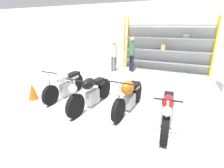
# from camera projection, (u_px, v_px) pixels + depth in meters

# --- Properties ---
(ground_plane) EXTENTS (30.00, 30.00, 0.00)m
(ground_plane) POSITION_uv_depth(u_px,v_px,m) (106.00, 111.00, 5.11)
(ground_plane) COLOR silver
(back_wall) EXTENTS (30.00, 0.08, 3.60)m
(back_wall) POSITION_uv_depth(u_px,v_px,m) (156.00, 36.00, 9.60)
(back_wall) COLOR white
(back_wall) RESTS_ON ground_plane
(shelving_rack) EXTENTS (4.55, 0.63, 2.78)m
(shelving_rack) POSITION_uv_depth(u_px,v_px,m) (166.00, 44.00, 9.15)
(shelving_rack) COLOR gold
(shelving_rack) RESTS_ON ground_plane
(motorcycle_white) EXTENTS (0.58, 2.05, 1.05)m
(motorcycle_white) POSITION_uv_depth(u_px,v_px,m) (65.00, 84.00, 5.94)
(motorcycle_white) COLOR black
(motorcycle_white) RESTS_ON ground_plane
(motorcycle_black) EXTENTS (0.58, 2.20, 1.06)m
(motorcycle_black) POSITION_uv_depth(u_px,v_px,m) (91.00, 92.00, 5.18)
(motorcycle_black) COLOR black
(motorcycle_black) RESTS_ON ground_plane
(motorcycle_orange) EXTENTS (0.67, 2.01, 1.06)m
(motorcycle_orange) POSITION_uv_depth(u_px,v_px,m) (129.00, 95.00, 4.96)
(motorcycle_orange) COLOR black
(motorcycle_orange) RESTS_ON ground_plane
(motorcycle_red) EXTENTS (0.55, 1.97, 0.98)m
(motorcycle_red) POSITION_uv_depth(u_px,v_px,m) (167.00, 111.00, 4.18)
(motorcycle_red) COLOR black
(motorcycle_red) RESTS_ON ground_plane
(person_browsing) EXTENTS (0.45, 0.45, 1.59)m
(person_browsing) POSITION_uv_depth(u_px,v_px,m) (114.00, 54.00, 9.23)
(person_browsing) COLOR #595960
(person_browsing) RESTS_ON ground_plane
(person_near_rack) EXTENTS (0.44, 0.44, 1.79)m
(person_near_rack) POSITION_uv_depth(u_px,v_px,m) (132.00, 51.00, 9.15)
(person_near_rack) COLOR #1E2338
(person_near_rack) RESTS_ON ground_plane
(traffic_cone) EXTENTS (0.32, 0.32, 0.55)m
(traffic_cone) POSITION_uv_depth(u_px,v_px,m) (33.00, 91.00, 5.82)
(traffic_cone) COLOR orange
(traffic_cone) RESTS_ON ground_plane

